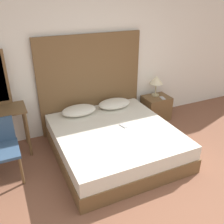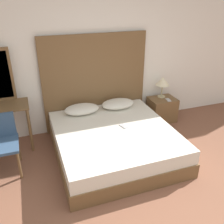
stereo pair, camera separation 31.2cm
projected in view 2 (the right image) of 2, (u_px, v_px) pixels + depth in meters
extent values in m
cube|color=white|center=(101.00, 54.00, 4.36)|extent=(10.00, 0.06, 2.70)
cube|color=brown|center=(114.00, 147.00, 3.97)|extent=(1.79, 1.91, 0.23)
cube|color=silver|center=(114.00, 135.00, 3.87)|extent=(1.75, 1.87, 0.21)
cube|color=brown|center=(95.00, 83.00, 4.46)|extent=(1.88, 0.05, 1.73)
ellipsoid|color=silver|center=(82.00, 109.00, 4.29)|extent=(0.60, 0.38, 0.15)
ellipsoid|color=silver|center=(118.00, 104.00, 4.49)|extent=(0.60, 0.38, 0.15)
cube|color=#B7B7BC|center=(124.00, 126.00, 3.89)|extent=(0.10, 0.16, 0.01)
cube|color=brown|center=(162.00, 109.00, 4.94)|extent=(0.51, 0.40, 0.47)
cylinder|color=tan|center=(161.00, 97.00, 4.90)|extent=(0.14, 0.14, 0.02)
cylinder|color=tan|center=(162.00, 91.00, 4.85)|extent=(0.02, 0.02, 0.23)
cone|color=beige|center=(163.00, 81.00, 4.76)|extent=(0.26, 0.26, 0.16)
cube|color=#B7B7BC|center=(168.00, 100.00, 4.76)|extent=(0.10, 0.16, 0.01)
cylinder|color=brown|center=(30.00, 131.00, 3.92)|extent=(0.04, 0.04, 0.75)
cylinder|color=brown|center=(29.00, 120.00, 4.25)|extent=(0.04, 0.04, 0.75)
cylinder|color=brown|center=(19.00, 165.00, 3.40)|extent=(0.04, 0.04, 0.42)
cylinder|color=brown|center=(19.00, 148.00, 3.76)|extent=(0.04, 0.04, 0.42)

